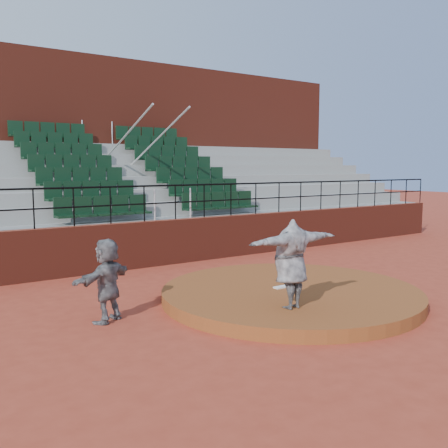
{
  "coord_description": "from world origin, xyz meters",
  "views": [
    {
      "loc": [
        -7.13,
        -7.78,
        2.85
      ],
      "look_at": [
        0.0,
        2.5,
        1.4
      ],
      "focal_mm": 40.0,
      "sensor_mm": 36.0,
      "label": 1
    }
  ],
  "objects": [
    {
      "name": "fielder",
      "position": [
        -3.79,
        0.8,
        0.77
      ],
      "size": [
        1.48,
        1.09,
        1.55
      ],
      "primitive_type": "imported",
      "rotation": [
        0.0,
        0.0,
        3.64
      ],
      "color": "black",
      "rests_on": "ground"
    },
    {
      "name": "pitcher",
      "position": [
        -1.02,
        -1.12,
        1.08
      ],
      "size": [
        2.03,
        0.56,
        1.65
      ],
      "primitive_type": "imported",
      "rotation": [
        0.0,
        0.0,
        3.15
      ],
      "color": "black",
      "rests_on": "pitchers_mound"
    },
    {
      "name": "boundary_wall",
      "position": [
        0.0,
        5.0,
        0.65
      ],
      "size": [
        24.0,
        0.3,
        1.3
      ],
      "primitive_type": "cube",
      "color": "maroon",
      "rests_on": "ground"
    },
    {
      "name": "seating_deck",
      "position": [
        0.0,
        8.65,
        1.43
      ],
      "size": [
        24.0,
        5.97,
        4.63
      ],
      "color": "gray",
      "rests_on": "ground"
    },
    {
      "name": "pitchers_mound",
      "position": [
        0.0,
        0.0,
        0.12
      ],
      "size": [
        5.5,
        5.5,
        0.25
      ],
      "primitive_type": "cylinder",
      "color": "brown",
      "rests_on": "ground"
    },
    {
      "name": "ground",
      "position": [
        0.0,
        0.0,
        0.0
      ],
      "size": [
        90.0,
        90.0,
        0.0
      ],
      "primitive_type": "plane",
      "color": "#A03824",
      "rests_on": "ground"
    },
    {
      "name": "wall_railing",
      "position": [
        0.0,
        5.0,
        2.03
      ],
      "size": [
        24.04,
        0.05,
        1.03
      ],
      "color": "black",
      "rests_on": "boundary_wall"
    },
    {
      "name": "pitching_rubber",
      "position": [
        0.0,
        0.15,
        0.27
      ],
      "size": [
        0.6,
        0.15,
        0.03
      ],
      "primitive_type": "cube",
      "color": "white",
      "rests_on": "pitchers_mound"
    },
    {
      "name": "press_box_facade",
      "position": [
        0.0,
        12.6,
        3.55
      ],
      "size": [
        24.0,
        3.0,
        7.1
      ],
      "primitive_type": "cube",
      "color": "maroon",
      "rests_on": "ground"
    }
  ]
}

